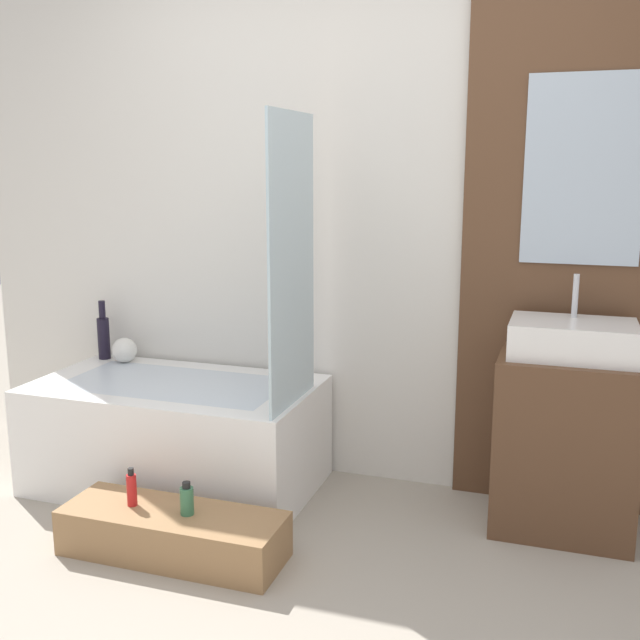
# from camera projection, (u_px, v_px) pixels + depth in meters

# --- Properties ---
(wall_tiled_back) EXTENTS (4.20, 0.06, 2.60)m
(wall_tiled_back) POSITION_uv_depth(u_px,v_px,m) (366.00, 210.00, 3.47)
(wall_tiled_back) COLOR silver
(wall_tiled_back) RESTS_ON ground_plane
(wall_wood_accent) EXTENTS (0.97, 0.04, 2.60)m
(wall_wood_accent) POSITION_uv_depth(u_px,v_px,m) (581.00, 212.00, 3.12)
(wall_wood_accent) COLOR brown
(wall_wood_accent) RESTS_ON ground_plane
(bathtub) EXTENTS (1.31, 0.74, 0.50)m
(bathtub) POSITION_uv_depth(u_px,v_px,m) (177.00, 434.00, 3.54)
(bathtub) COLOR white
(bathtub) RESTS_ON ground_plane
(glass_shower_screen) EXTENTS (0.01, 0.51, 1.21)m
(glass_shower_screen) POSITION_uv_depth(u_px,v_px,m) (292.00, 262.00, 3.09)
(glass_shower_screen) COLOR silver
(glass_shower_screen) RESTS_ON bathtub
(wooden_step_bench) EXTENTS (0.88, 0.31, 0.18)m
(wooden_step_bench) POSITION_uv_depth(u_px,v_px,m) (173.00, 533.00, 2.92)
(wooden_step_bench) COLOR #997047
(wooden_step_bench) RESTS_ON ground_plane
(vanity_cabinet) EXTENTS (0.56, 0.43, 0.74)m
(vanity_cabinet) POSITION_uv_depth(u_px,v_px,m) (565.00, 444.00, 3.10)
(vanity_cabinet) COLOR brown
(vanity_cabinet) RESTS_ON ground_plane
(sink) EXTENTS (0.49, 0.34, 0.33)m
(sink) POSITION_uv_depth(u_px,v_px,m) (573.00, 339.00, 3.01)
(sink) COLOR white
(sink) RESTS_ON vanity_cabinet
(vase_tall_dark) EXTENTS (0.06, 0.06, 0.31)m
(vase_tall_dark) POSITION_uv_depth(u_px,v_px,m) (104.00, 335.00, 3.91)
(vase_tall_dark) COLOR black
(vase_tall_dark) RESTS_ON bathtub
(vase_round_light) EXTENTS (0.13, 0.13, 0.13)m
(vase_round_light) POSITION_uv_depth(u_px,v_px,m) (124.00, 350.00, 3.85)
(vase_round_light) COLOR silver
(vase_round_light) RESTS_ON bathtub
(bottle_soap_primary) EXTENTS (0.04, 0.04, 0.16)m
(bottle_soap_primary) POSITION_uv_depth(u_px,v_px,m) (132.00, 489.00, 2.94)
(bottle_soap_primary) COLOR red
(bottle_soap_primary) RESTS_ON wooden_step_bench
(bottle_soap_secondary) EXTENTS (0.05, 0.05, 0.13)m
(bottle_soap_secondary) POSITION_uv_depth(u_px,v_px,m) (187.00, 500.00, 2.87)
(bottle_soap_secondary) COLOR #38704C
(bottle_soap_secondary) RESTS_ON wooden_step_bench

